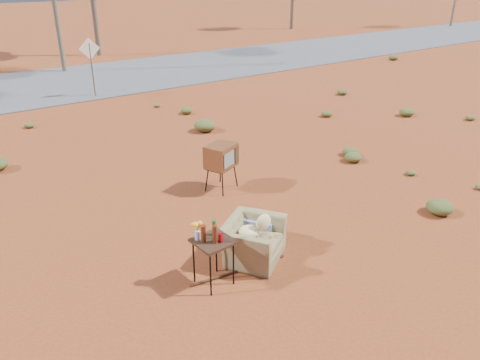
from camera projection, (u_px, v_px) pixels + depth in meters
ground at (256, 250)px, 8.18m from camera, size 140.00×140.00×0.00m
highway at (34, 87)px, 19.26m from camera, size 140.00×7.00×0.04m
armchair at (253, 233)px, 7.87m from camera, size 1.34×1.32×0.91m
tv_unit at (221, 157)px, 10.12m from camera, size 0.80×0.72×1.04m
side_table at (210, 239)px, 7.00m from camera, size 0.58×0.58×1.09m
rusty_bar at (239, 270)px, 7.59m from camera, size 1.71×0.25×0.05m
road_sign at (91, 57)px, 17.22m from camera, size 0.78×0.06×2.19m
scrub_patch at (113, 172)px, 10.94m from camera, size 17.49×8.07×0.33m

